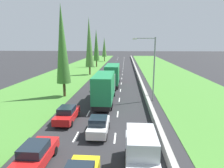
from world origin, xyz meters
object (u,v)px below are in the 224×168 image
Objects in this scene: green_sedan_centre_lane at (114,74)px; black_hatchback_centre_lane at (117,70)px; red_sedan_left_lane at (35,155)px; silver_van_right_lane at (141,152)px; green_box_truck_centre_lane at (105,88)px; poplar_tree_second at (62,44)px; poplar_tree_fifth at (104,47)px; red_sedan_left_lane_second at (67,114)px; poplar_tree_third at (89,42)px; poplar_tree_fourth at (96,45)px; white_hatchback_centre_lane at (99,126)px; green_box_truck_centre_lane_fourth at (113,75)px; street_light_mast at (152,65)px.

green_sedan_centre_lane is 7.14m from black_hatchback_centre_lane.
silver_van_right_lane is (7.00, -0.18, 0.59)m from red_sedan_left_lane.
green_box_truck_centre_lane is 0.68× the size of poplar_tree_second.
green_box_truck_centre_lane is at bearing -90.10° from green_sedan_centre_lane.
red_sedan_left_lane is 78.36m from poplar_tree_fifth.
silver_van_right_lane is 43.37m from black_hatchback_centre_lane.
poplar_tree_fifth is at bearing 92.89° from red_sedan_left_lane_second.
poplar_tree_fifth is (-0.21, 60.39, -1.58)m from poplar_tree_second.
poplar_tree_third is at bearing 152.10° from green_sedan_centre_lane.
poplar_tree_third reaches higher than black_hatchback_centre_lane.
green_sedan_centre_lane is (-3.83, 36.09, -0.59)m from silver_van_right_lane.
poplar_tree_third is 17.89m from poplar_tree_fourth.
red_sedan_left_lane is 7.03m from silver_van_right_lane.
green_box_truck_centre_lane reaches higher than silver_van_right_lane.
red_sedan_left_lane is 1.15× the size of black_hatchback_centre_lane.
poplar_tree_second is at bearing -90.23° from poplar_tree_third.
poplar_tree_third is at bearing -152.03° from black_hatchback_centre_lane.
black_hatchback_centre_lane reaches higher than green_sedan_centre_lane.
white_hatchback_centre_lane is at bearing -84.30° from poplar_tree_fifth.
poplar_tree_fifth is (-0.30, 38.68, -1.95)m from poplar_tree_third.
poplar_tree_second is at bearing -129.37° from green_box_truck_centre_lane_fourth.
green_box_truck_centre_lane_fourth is (3.48, 26.17, 1.37)m from red_sedan_left_lane.
poplar_tree_third reaches higher than green_box_truck_centre_lane_fourth.
green_sedan_centre_lane is 23.56m from poplar_tree_fourth.
white_hatchback_centre_lane is 0.80× the size of silver_van_right_lane.
green_box_truck_centre_lane is 7.35m from street_light_mast.
poplar_tree_fifth reaches higher than white_hatchback_centre_lane.
green_box_truck_centre_lane is at bearing 104.53° from silver_van_right_lane.
green_box_truck_centre_lane_fourth is 12.43m from poplar_tree_second.
poplar_tree_fourth is (-7.83, 52.19, 6.69)m from white_hatchback_centre_lane.
red_sedan_left_lane is 0.42× the size of poplar_tree_fifth.
red_sedan_left_lane is 0.92× the size of silver_van_right_lane.
green_sedan_centre_lane is at bearing 108.23° from street_light_mast.
poplar_tree_fifth is (-7.18, 51.90, 4.23)m from green_box_truck_centre_lane_fourth.
green_box_truck_centre_lane is 1.04× the size of street_light_mast.
red_sedan_left_lane_second is 1.15× the size of black_hatchback_centre_lane.
poplar_tree_fourth reaches higher than poplar_tree_fifth.
poplar_tree_second is at bearing 101.14° from red_sedan_left_lane.
poplar_tree_third is at bearing 95.87° from red_sedan_left_lane_second.
green_box_truck_centre_lane_fourth is at bearing 78.81° from red_sedan_left_lane_second.
poplar_tree_third reaches higher than poplar_tree_fourth.
red_sedan_left_lane is at bearing -97.59° from green_box_truck_centre_lane_fourth.
green_box_truck_centre_lane_fourth is at bearing 90.32° from white_hatchback_centre_lane.
poplar_tree_second is (-6.97, -25.36, 7.16)m from black_hatchback_centre_lane.
poplar_tree_third is 1.36× the size of poplar_tree_fifth.
poplar_tree_fifth is (-10.70, 78.25, 5.02)m from silver_van_right_lane.
green_sedan_centre_lane is (0.04, 21.18, -1.37)m from green_box_truck_centre_lane.
black_hatchback_centre_lane is 0.30× the size of poplar_tree_fourth.
poplar_tree_second is 1.54× the size of street_light_mast.
poplar_tree_fourth is at bearing 118.52° from black_hatchback_centre_lane.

